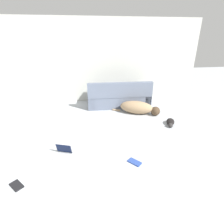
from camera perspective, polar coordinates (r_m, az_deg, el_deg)
ground_plane at (r=2.70m, az=-1.88°, el=-27.19°), size 20.00×20.00×0.00m
wall_back at (r=5.94m, az=-7.15°, el=15.98°), size 7.35×0.06×2.63m
couch at (r=5.63m, az=2.23°, el=4.64°), size 1.98×0.90×0.83m
dog at (r=5.12m, az=8.58°, el=1.41°), size 1.33×0.80×0.37m
cat at (r=4.71m, az=18.54°, el=-3.17°), size 0.32×0.48×0.14m
laptop_open at (r=3.52m, az=-15.68°, el=-12.43°), size 0.39×0.35×0.22m
book_blue at (r=3.28m, az=7.38°, el=-15.91°), size 0.25×0.26×0.02m
book_black at (r=3.21m, az=-28.72°, el=-20.29°), size 0.25×0.25×0.02m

